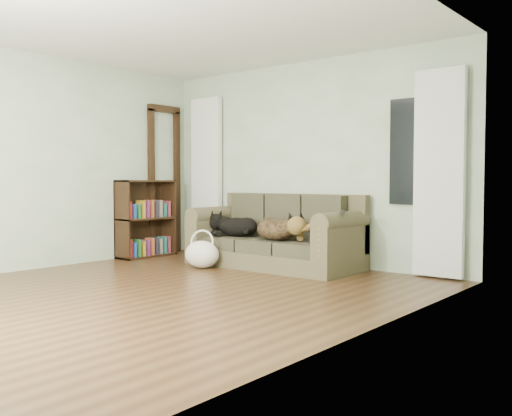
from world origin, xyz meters
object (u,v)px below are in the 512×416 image
Objects in this scene: sofa at (273,231)px; dog_shepherd at (278,229)px; dog_black_lab at (235,226)px; bookshelf at (146,221)px; tote_bag at (202,255)px.

sofa is 0.19m from dog_shepherd.
dog_black_lab is (-0.59, -0.05, 0.03)m from sofa.
tote_bag is at bearing -14.22° from bookshelf.
tote_bag is at bearing -87.16° from dog_black_lab.
dog_shepherd is 2.14m from bookshelf.
dog_black_lab is 1.28× the size of tote_bag.
bookshelf reaches higher than sofa.
sofa is 0.59m from dog_black_lab.
tote_bag is 0.43× the size of bookshelf.
bookshelf is (-2.12, -0.28, 0.01)m from dog_shepherd.
dog_shepherd is 1.40× the size of tote_bag.
bookshelf reaches higher than tote_bag.
dog_shepherd is at bearing 4.19° from bookshelf.
dog_shepherd is (0.75, -0.05, 0.01)m from dog_black_lab.
bookshelf is at bearing -161.82° from dog_black_lab.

